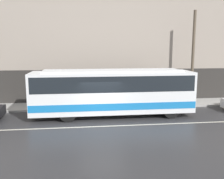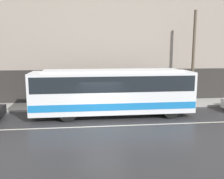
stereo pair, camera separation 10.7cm
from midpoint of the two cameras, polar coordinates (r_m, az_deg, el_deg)
The scene contains 7 objects.
ground_plane at distance 14.87m, azimuth -2.37°, elevation -8.42°, with size 60.00×60.00×0.00m, color #2D2D30.
sidewalk at distance 19.96m, azimuth -3.63°, elevation -3.58°, with size 60.00×2.62×0.14m.
building_facade at distance 20.92m, azimuth -4.04°, elevation 11.74°, with size 60.00×0.35×11.21m.
lane_stripe at distance 14.86m, azimuth -2.37°, elevation -8.40°, with size 54.00×0.14×0.01m.
transit_bus at distance 16.74m, azimuth -0.04°, elevation -0.17°, with size 10.71×2.52×3.13m.
utility_pole_near at distance 20.88m, azimuth 17.84°, elevation 6.89°, with size 0.23×0.23×7.31m.
pedestrian_waiting at distance 19.96m, azimuth 2.45°, elevation -0.91°, with size 0.36×0.36×1.78m.
Camera 1 is at (-1.19, -14.10, 4.56)m, focal length 40.00 mm.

